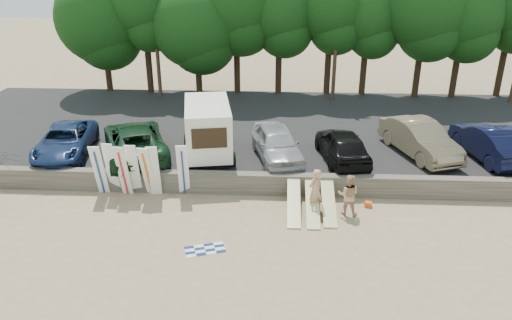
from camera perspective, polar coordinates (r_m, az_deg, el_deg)
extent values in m
plane|color=tan|center=(20.53, 6.84, -7.81)|extent=(120.00, 120.00, 0.00)
cube|color=#6B6356|center=(22.91, 6.48, -2.83)|extent=(44.00, 0.50, 1.00)
cube|color=#282828|center=(29.86, 5.75, 3.31)|extent=(44.00, 14.50, 0.70)
cylinder|color=#382616|center=(38.20, -16.61, 10.22)|extent=(0.44, 0.44, 3.48)
sphere|color=#1E4E16|center=(37.62, -17.22, 15.25)|extent=(6.39, 6.39, 6.39)
cylinder|color=#382616|center=(36.87, -12.16, 10.85)|extent=(0.44, 0.44, 4.27)
sphere|color=#1E4E16|center=(36.22, -12.74, 17.28)|extent=(5.10, 5.10, 5.10)
cylinder|color=#382616|center=(36.07, -6.59, 10.20)|extent=(0.44, 0.44, 3.37)
sphere|color=#1E4E16|center=(35.46, -6.85, 15.38)|extent=(6.36, 6.36, 6.36)
cylinder|color=#382616|center=(36.09, -2.19, 11.16)|extent=(0.44, 0.44, 4.36)
cylinder|color=#382616|center=(35.99, 2.60, 10.78)|extent=(0.44, 0.44, 3.96)
sphere|color=#1E4E16|center=(35.34, 2.72, 16.91)|extent=(5.20, 5.20, 5.20)
cylinder|color=#382616|center=(36.05, 8.21, 10.72)|extent=(0.44, 0.44, 4.12)
sphere|color=#1E4E16|center=(35.38, 8.60, 17.08)|extent=(4.98, 4.98, 4.98)
cylinder|color=#382616|center=(36.46, 12.20, 10.30)|extent=(0.44, 0.44, 3.77)
sphere|color=#1E4E16|center=(35.82, 12.72, 16.03)|extent=(4.63, 4.63, 4.63)
cylinder|color=#382616|center=(36.66, 18.02, 10.07)|extent=(0.44, 0.44, 4.16)
sphere|color=#1E4E16|center=(36.01, 18.86, 16.34)|extent=(5.91, 5.91, 5.91)
cylinder|color=#382616|center=(37.51, 21.83, 9.60)|extent=(0.44, 0.44, 3.87)
sphere|color=#1E4E16|center=(36.89, 22.74, 15.28)|extent=(5.21, 5.21, 5.21)
cylinder|color=#382616|center=(39.01, 26.27, 9.67)|extent=(0.44, 0.44, 4.29)
cylinder|color=#473321|center=(34.99, -11.39, 14.20)|extent=(0.26, 0.26, 9.00)
cylinder|color=#473321|center=(34.11, 9.19, 14.12)|extent=(0.26, 0.26, 9.00)
cube|color=white|center=(24.89, -5.53, 3.80)|extent=(2.87, 4.60, 2.36)
cube|color=black|center=(22.79, -5.36, 2.48)|extent=(1.59, 0.33, 0.96)
cylinder|color=black|center=(24.04, -7.98, -0.15)|extent=(0.34, 0.73, 0.71)
cylinder|color=black|center=(24.09, -2.63, 0.12)|extent=(0.34, 0.73, 0.71)
cylinder|color=black|center=(26.62, -7.96, 2.25)|extent=(0.34, 0.73, 0.71)
cylinder|color=black|center=(26.66, -3.12, 2.49)|extent=(0.34, 0.73, 0.71)
imported|color=navy|center=(27.03, -20.95, 2.05)|extent=(3.13, 5.54, 1.46)
imported|color=#12311A|center=(25.74, -13.68, 2.20)|extent=(4.82, 6.69, 1.69)
imported|color=#A5A6AA|center=(24.65, 2.42, 1.87)|extent=(3.07, 5.18, 1.65)
imported|color=black|center=(24.84, 9.83, 1.68)|extent=(2.68, 5.03, 1.63)
imported|color=#827052|center=(26.51, 18.21, 2.34)|extent=(3.48, 5.53, 1.72)
imported|color=black|center=(27.38, 25.17, 1.89)|extent=(2.69, 5.42, 1.71)
cube|color=white|center=(23.47, -17.50, -1.10)|extent=(0.51, 0.71, 2.53)
cube|color=white|center=(23.45, -16.17, -0.91)|extent=(0.55, 0.58, 2.57)
cube|color=white|center=(23.07, -14.96, -1.21)|extent=(0.55, 0.70, 2.54)
cube|color=white|center=(23.09, -13.82, -1.05)|extent=(0.53, 0.63, 2.55)
cube|color=white|center=(22.79, -12.32, -1.29)|extent=(0.61, 0.83, 2.52)
cube|color=white|center=(22.72, -11.58, -1.25)|extent=(0.56, 0.65, 2.56)
cube|color=white|center=(22.57, -8.33, -1.16)|extent=(0.55, 0.58, 2.57)
cube|color=#D5CB86|center=(21.43, 4.35, -4.84)|extent=(0.56, 2.90, 0.92)
cube|color=#D5CB86|center=(21.44, 6.46, -4.95)|extent=(0.56, 2.90, 0.89)
cube|color=#D5CB86|center=(21.62, 8.29, -4.74)|extent=(0.56, 2.89, 0.93)
imported|color=tan|center=(21.35, 6.78, -3.47)|extent=(0.85, 0.83, 1.96)
imported|color=tan|center=(21.36, 10.49, -3.93)|extent=(0.99, 0.83, 1.82)
cube|color=#227E42|center=(22.18, 4.22, -4.66)|extent=(0.47, 0.43, 0.32)
cube|color=#E64F1B|center=(22.48, 12.72, -4.97)|extent=(0.36, 0.33, 0.22)
plane|color=white|center=(19.22, -5.86, -10.14)|extent=(1.89, 1.89, 0.00)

